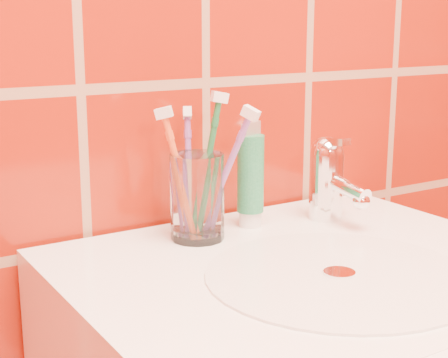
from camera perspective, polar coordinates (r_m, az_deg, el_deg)
glass_tumbler at (r=0.88m, az=-2.24°, el=-1.50°), size 0.09×0.09×0.11m
toothpaste_tube at (r=0.93m, az=2.22°, el=0.06°), size 0.04×0.04×0.14m
faucet at (r=0.98m, az=8.68°, el=0.28°), size 0.05×0.11×0.12m
toothbrush_0 at (r=0.86m, az=0.08°, el=0.31°), size 0.13×0.16×0.20m
toothbrush_1 at (r=0.90m, az=-2.95°, el=0.51°), size 0.11×0.14×0.19m
toothbrush_2 at (r=0.87m, az=-3.65°, el=0.26°), size 0.10×0.10×0.19m
toothbrush_3 at (r=0.89m, az=-1.41°, el=1.10°), size 0.08×0.07×0.20m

